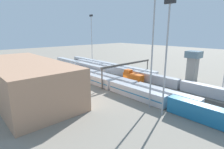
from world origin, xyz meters
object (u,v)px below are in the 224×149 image
object	(u,v)px
signal_gantry	(128,66)
light_mast_1	(153,39)
light_mast_3	(167,46)
train_on_track_2	(133,77)
train_on_track_1	(133,74)
maintenance_shed	(24,79)
train_on_track_0	(107,65)
control_tower	(193,63)
light_mast_2	(92,34)
train_on_track_3	(78,66)
train_on_track_5	(108,84)
train_on_track_4	(114,80)

from	to	relation	value
signal_gantry	light_mast_1	bearing A→B (deg)	146.56
light_mast_3	train_on_track_2	bearing A→B (deg)	-35.01
train_on_track_1	maintenance_shed	world-z (taller)	maintenance_shed
light_mast_3	train_on_track_0	bearing A→B (deg)	-27.03
train_on_track_2	signal_gantry	xyz separation A→B (m)	(1.00, 2.50, 5.40)
train_on_track_2	light_mast_1	bearing A→B (deg)	141.17
signal_gantry	control_tower	bearing A→B (deg)	-126.75
train_on_track_0	control_tower	size ratio (longest dim) A/B	5.25
train_on_track_1	light_mast_2	bearing A→B (deg)	-9.60
light_mast_1	maintenance_shed	xyz separation A→B (m)	(34.72, 24.22, -13.85)
light_mast_2	light_mast_3	xyz separation A→B (m)	(-74.62, 31.30, -1.69)
train_on_track_3	control_tower	distance (m)	61.62
train_on_track_1	control_tower	world-z (taller)	control_tower
train_on_track_5	train_on_track_1	distance (m)	20.42
light_mast_1	light_mast_3	distance (m)	5.49
train_on_track_0	light_mast_1	size ratio (longest dim) A/B	2.21
signal_gantry	control_tower	world-z (taller)	control_tower
light_mast_1	signal_gantry	bearing A→B (deg)	-33.44
train_on_track_3	maintenance_shed	xyz separation A→B (m)	(-25.33, 36.84, 3.62)
train_on_track_3	train_on_track_4	world-z (taller)	train_on_track_3
train_on_track_0	maintenance_shed	distance (m)	54.68
train_on_track_0	control_tower	xyz separation A→B (m)	(-46.79, -11.75, 5.94)
light_mast_3	control_tower	world-z (taller)	light_mast_3
light_mast_2	train_on_track_5	bearing A→B (deg)	150.14
light_mast_3	train_on_track_5	bearing A→B (deg)	-8.31
train_on_track_1	light_mast_3	size ratio (longest dim) A/B	3.21
train_on_track_5	control_tower	size ratio (longest dim) A/B	6.66
train_on_track_0	control_tower	world-z (taller)	control_tower
train_on_track_2	train_on_track_3	bearing A→B (deg)	7.46
train_on_track_4	light_mast_2	world-z (taller)	light_mast_2
train_on_track_0	light_mast_1	distance (m)	61.23
train_on_track_3	train_on_track_1	size ratio (longest dim) A/B	0.49
maintenance_shed	train_on_track_1	bearing A→B (deg)	-100.64
train_on_track_3	train_on_track_1	world-z (taller)	train_on_track_3
train_on_track_0	maintenance_shed	size ratio (longest dim) A/B	1.43
train_on_track_4	signal_gantry	xyz separation A→B (m)	(-0.71, -7.50, 5.54)
train_on_track_1	train_on_track_4	bearing A→B (deg)	98.78
train_on_track_5	train_on_track_1	world-z (taller)	train_on_track_5
train_on_track_5	signal_gantry	distance (m)	13.69
train_on_track_3	light_mast_1	size ratio (longest dim) A/B	1.46
signal_gantry	maintenance_shed	distance (m)	41.10
train_on_track_3	light_mast_3	size ratio (longest dim) A/B	1.59
train_on_track_1	light_mast_2	xyz separation A→B (m)	(43.55, -7.36, 18.39)
train_on_track_5	light_mast_2	size ratio (longest dim) A/B	2.75
train_on_track_3	control_tower	size ratio (longest dim) A/B	3.47
light_mast_3	signal_gantry	world-z (taller)	light_mast_3
train_on_track_5	train_on_track_1	xyz separation A→B (m)	(4.10, -20.00, -0.07)
signal_gantry	control_tower	distance (m)	30.26
train_on_track_1	control_tower	xyz separation A→B (m)	(-21.13, -16.75, 5.93)
train_on_track_0	train_on_track_5	distance (m)	38.87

